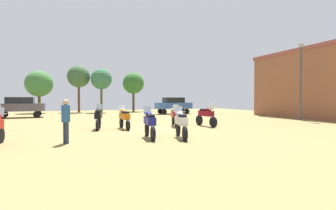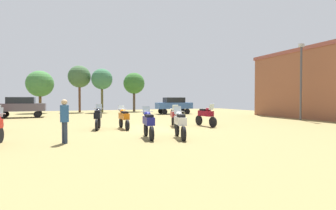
{
  "view_description": "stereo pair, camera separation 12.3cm",
  "coord_description": "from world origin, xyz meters",
  "views": [
    {
      "loc": [
        -4.46,
        -14.61,
        1.85
      ],
      "look_at": [
        3.11,
        4.63,
        1.33
      ],
      "focal_mm": 26.17,
      "sensor_mm": 36.0,
      "label": 1
    },
    {
      "loc": [
        -4.34,
        -14.66,
        1.85
      ],
      "look_at": [
        3.11,
        4.63,
        1.33
      ],
      "focal_mm": 26.17,
      "sensor_mm": 36.0,
      "label": 2
    }
  ],
  "objects": [
    {
      "name": "motorcycle_10",
      "position": [
        0.26,
        -4.28,
        0.74
      ],
      "size": [
        0.74,
        2.15,
        1.47
      ],
      "rotation": [
        0.0,
        0.0,
        -0.22
      ],
      "color": "black",
      "rests_on": "ground"
    },
    {
      "name": "motorcycle_1",
      "position": [
        -1.11,
        -3.76,
        0.74
      ],
      "size": [
        0.62,
        2.15,
        1.47
      ],
      "rotation": [
        0.0,
        0.0,
        -0.11
      ],
      "color": "black",
      "rests_on": "ground"
    },
    {
      "name": "car_1",
      "position": [
        7.1,
        12.97,
        1.19
      ],
      "size": [
        4.33,
        1.88,
        2.0
      ],
      "rotation": [
        0.0,
        0.0,
        1.55
      ],
      "color": "black",
      "rests_on": "ground"
    },
    {
      "name": "motorcycle_6",
      "position": [
        3.91,
        -0.33,
        0.76
      ],
      "size": [
        0.64,
        2.21,
        1.51
      ],
      "rotation": [
        0.0,
        0.0,
        3.27
      ],
      "color": "black",
      "rests_on": "ground"
    },
    {
      "name": "tree_1",
      "position": [
        -3.58,
        20.89,
        4.86
      ],
      "size": [
        2.99,
        2.99,
        6.37
      ],
      "color": "brown",
      "rests_on": "ground"
    },
    {
      "name": "tree_4",
      "position": [
        3.89,
        20.42,
        4.09
      ],
      "size": [
        3.06,
        3.06,
        5.63
      ],
      "color": "#4D3E31",
      "rests_on": "ground"
    },
    {
      "name": "tree_3",
      "position": [
        -8.4,
        20.95,
        3.8
      ],
      "size": [
        3.37,
        3.37,
        5.48
      ],
      "color": "brown",
      "rests_on": "ground"
    },
    {
      "name": "lamp_post",
      "position": [
        13.83,
        0.79,
        3.68
      ],
      "size": [
        0.44,
        0.24,
        6.54
      ],
      "color": "#47474C",
      "rests_on": "ground"
    },
    {
      "name": "ground_plane",
      "position": [
        0.0,
        0.0,
        0.01
      ],
      "size": [
        44.0,
        52.0,
        0.02
      ],
      "color": "olive"
    },
    {
      "name": "car_3",
      "position": [
        -9.15,
        12.86,
        1.19
      ],
      "size": [
        4.36,
        1.94,
        2.0
      ],
      "rotation": [
        0.0,
        0.0,
        1.6
      ],
      "color": "black",
      "rests_on": "ground"
    },
    {
      "name": "person_1",
      "position": [
        -4.7,
        -3.78,
        1.08
      ],
      "size": [
        0.46,
        0.46,
        1.81
      ],
      "rotation": [
        0.0,
        0.0,
        2.07
      ],
      "color": "#273247",
      "rests_on": "ground"
    },
    {
      "name": "motorcycle_9",
      "position": [
        -1.5,
        0.16,
        0.73
      ],
      "size": [
        0.62,
        2.15,
        1.44
      ],
      "rotation": [
        0.0,
        0.0,
        0.06
      ],
      "color": "black",
      "rests_on": "ground"
    },
    {
      "name": "tree_5",
      "position": [
        -0.73,
        19.57,
        4.5
      ],
      "size": [
        2.81,
        2.81,
        5.93
      ],
      "color": "#4F4B27",
      "rests_on": "ground"
    },
    {
      "name": "motorcycle_5",
      "position": [
        -2.98,
        0.6,
        0.75
      ],
      "size": [
        0.7,
        2.12,
        1.5
      ],
      "rotation": [
        0.0,
        0.0,
        -0.19
      ],
      "color": "black",
      "rests_on": "ground"
    },
    {
      "name": "motorcycle_7",
      "position": [
        1.9,
        0.39,
        0.74
      ],
      "size": [
        0.83,
        2.19,
        1.45
      ],
      "rotation": [
        0.0,
        0.0,
        2.86
      ],
      "color": "black",
      "rests_on": "ground"
    }
  ]
}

